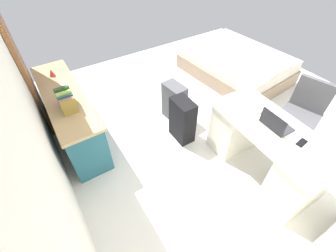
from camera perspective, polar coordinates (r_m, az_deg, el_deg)
ground_plane at (r=3.69m, az=10.09°, el=0.98°), size 5.41×5.41×0.00m
wall_back at (r=2.24m, az=-32.90°, el=4.02°), size 4.04×0.10×2.60m
door_wooden at (r=3.66m, az=-32.98°, el=13.52°), size 0.88×0.05×2.04m
desk at (r=2.97m, az=22.87°, el=-5.38°), size 1.47×0.73×0.75m
office_chair at (r=3.56m, az=29.84°, el=1.83°), size 0.56×0.56×0.94m
credenza at (r=3.47m, az=-23.03°, el=2.49°), size 1.80×0.48×0.74m
bed at (r=4.78m, az=16.57°, el=14.49°), size 2.01×1.55×0.58m
suitcase_black at (r=3.19m, az=3.59°, el=1.47°), size 0.36×0.22×0.66m
suitcase_spare_grey at (r=3.53m, az=1.56°, el=5.96°), size 0.38×0.26×0.60m
laptop at (r=2.71m, az=25.09°, el=0.46°), size 0.32×0.24×0.21m
computer_mouse at (r=2.86m, az=21.69°, el=3.41°), size 0.06×0.10×0.03m
cell_phone_near_laptop at (r=2.69m, az=30.31°, el=-3.60°), size 0.08×0.14×0.01m
book_row at (r=2.95m, az=-24.05°, el=6.01°), size 0.31×0.17×0.24m
figurine_small at (r=3.65m, az=-26.98°, el=11.74°), size 0.08×0.08×0.11m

